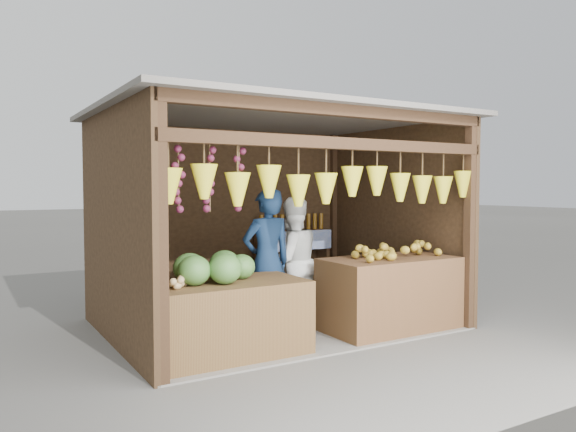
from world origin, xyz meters
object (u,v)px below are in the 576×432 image
at_px(woman_standing, 292,261).
at_px(counter_right, 390,294).
at_px(man_standing, 267,262).
at_px(counter_left, 228,319).
at_px(vendor_seated, 148,267).

bearing_deg(woman_standing, counter_right, 138.29).
height_order(counter_right, man_standing, man_standing).
height_order(counter_left, man_standing, man_standing).
height_order(man_standing, woman_standing, man_standing).
xyz_separation_m(counter_right, woman_standing, (-0.89, 0.83, 0.37)).
distance_m(man_standing, woman_standing, 0.56).
height_order(counter_left, woman_standing, woman_standing).
bearing_deg(woman_standing, vendor_seated, -9.26).
bearing_deg(man_standing, vendor_seated, -25.50).
bearing_deg(man_standing, counter_right, 156.80).
height_order(counter_left, counter_right, counter_right).
distance_m(counter_left, vendor_seated, 1.30).
xyz_separation_m(woman_standing, vendor_seated, (-1.74, 0.33, 0.02)).
relative_size(counter_right, vendor_seated, 1.59).
relative_size(counter_right, man_standing, 0.95).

